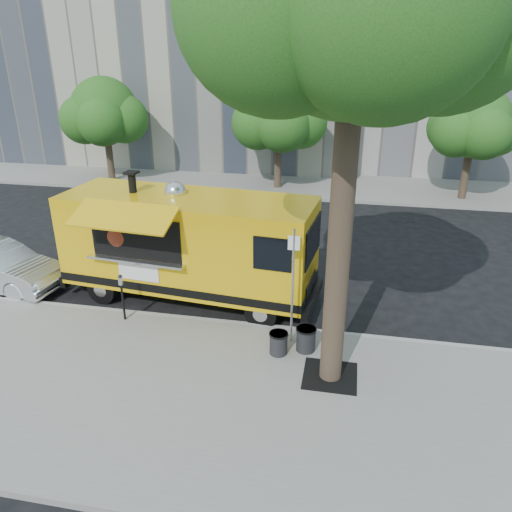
{
  "coord_description": "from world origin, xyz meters",
  "views": [
    {
      "loc": [
        2.74,
        -12.18,
        7.07
      ],
      "look_at": [
        0.35,
        0.0,
        1.72
      ],
      "focal_mm": 35.0,
      "sensor_mm": 36.0,
      "label": 1
    }
  ],
  "objects_px": {
    "far_tree_a": "(104,111)",
    "trash_bin_left": "(278,342)",
    "far_tree_b": "(279,113)",
    "parking_meter": "(122,292)",
    "sign_post": "(293,280)",
    "trash_bin_right": "(306,338)",
    "far_tree_c": "(474,122)",
    "food_truck": "(187,244)"
  },
  "relations": [
    {
      "from": "far_tree_a",
      "to": "trash_bin_left",
      "type": "xyz_separation_m",
      "value": [
        11.32,
        -14.44,
        -3.33
      ]
    },
    {
      "from": "far_tree_b",
      "to": "parking_meter",
      "type": "distance_m",
      "value": 14.48
    },
    {
      "from": "sign_post",
      "to": "trash_bin_left",
      "type": "height_order",
      "value": "sign_post"
    },
    {
      "from": "trash_bin_left",
      "to": "trash_bin_right",
      "type": "height_order",
      "value": "trash_bin_right"
    },
    {
      "from": "sign_post",
      "to": "parking_meter",
      "type": "relative_size",
      "value": 2.25
    },
    {
      "from": "far_tree_b",
      "to": "far_tree_c",
      "type": "relative_size",
      "value": 1.06
    },
    {
      "from": "far_tree_c",
      "to": "parking_meter",
      "type": "bearing_deg",
      "value": -128.66
    },
    {
      "from": "far_tree_a",
      "to": "sign_post",
      "type": "bearing_deg",
      "value": -50.17
    },
    {
      "from": "far_tree_a",
      "to": "far_tree_b",
      "type": "distance_m",
      "value": 9.01
    },
    {
      "from": "far_tree_a",
      "to": "far_tree_b",
      "type": "xyz_separation_m",
      "value": [
        9.0,
        0.4,
        0.06
      ]
    },
    {
      "from": "food_truck",
      "to": "parking_meter",
      "type": "bearing_deg",
      "value": -119.58
    },
    {
      "from": "trash_bin_left",
      "to": "parking_meter",
      "type": "bearing_deg",
      "value": 169.69
    },
    {
      "from": "sign_post",
      "to": "food_truck",
      "type": "xyz_separation_m",
      "value": [
        -3.28,
        1.99,
        -0.11
      ]
    },
    {
      "from": "far_tree_c",
      "to": "parking_meter",
      "type": "xyz_separation_m",
      "value": [
        -11.0,
        -13.75,
        -2.74
      ]
    },
    {
      "from": "far_tree_c",
      "to": "food_truck",
      "type": "distance_m",
      "value": 15.55
    },
    {
      "from": "far_tree_c",
      "to": "trash_bin_right",
      "type": "bearing_deg",
      "value": -112.97
    },
    {
      "from": "parking_meter",
      "to": "food_truck",
      "type": "distance_m",
      "value": 2.32
    },
    {
      "from": "sign_post",
      "to": "trash_bin_right",
      "type": "distance_m",
      "value": 1.47
    },
    {
      "from": "trash_bin_left",
      "to": "far_tree_a",
      "type": "bearing_deg",
      "value": 128.1
    },
    {
      "from": "parking_meter",
      "to": "trash_bin_right",
      "type": "xyz_separation_m",
      "value": [
        4.95,
        -0.52,
        -0.51
      ]
    },
    {
      "from": "far_tree_c",
      "to": "food_truck",
      "type": "bearing_deg",
      "value": -129.15
    },
    {
      "from": "far_tree_b",
      "to": "sign_post",
      "type": "height_order",
      "value": "far_tree_b"
    },
    {
      "from": "food_truck",
      "to": "trash_bin_right",
      "type": "distance_m",
      "value": 4.53
    },
    {
      "from": "far_tree_b",
      "to": "trash_bin_left",
      "type": "height_order",
      "value": "far_tree_b"
    },
    {
      "from": "food_truck",
      "to": "trash_bin_left",
      "type": "distance_m",
      "value": 4.2
    },
    {
      "from": "far_tree_c",
      "to": "sign_post",
      "type": "distance_m",
      "value": 15.48
    },
    {
      "from": "parking_meter",
      "to": "food_truck",
      "type": "xyz_separation_m",
      "value": [
        1.27,
        1.79,
        0.76
      ]
    },
    {
      "from": "parking_meter",
      "to": "sign_post",
      "type": "bearing_deg",
      "value": -2.52
    },
    {
      "from": "far_tree_b",
      "to": "trash_bin_right",
      "type": "relative_size",
      "value": 9.09
    },
    {
      "from": "parking_meter",
      "to": "trash_bin_left",
      "type": "bearing_deg",
      "value": -10.31
    },
    {
      "from": "far_tree_a",
      "to": "far_tree_c",
      "type": "bearing_deg",
      "value": 0.32
    },
    {
      "from": "sign_post",
      "to": "trash_bin_left",
      "type": "distance_m",
      "value": 1.53
    },
    {
      "from": "far_tree_a",
      "to": "far_tree_b",
      "type": "bearing_deg",
      "value": 2.54
    },
    {
      "from": "trash_bin_left",
      "to": "trash_bin_right",
      "type": "bearing_deg",
      "value": 22.8
    },
    {
      "from": "sign_post",
      "to": "trash_bin_right",
      "type": "relative_size",
      "value": 4.96
    },
    {
      "from": "sign_post",
      "to": "trash_bin_right",
      "type": "height_order",
      "value": "sign_post"
    },
    {
      "from": "far_tree_a",
      "to": "parking_meter",
      "type": "bearing_deg",
      "value": -62.85
    },
    {
      "from": "far_tree_a",
      "to": "far_tree_c",
      "type": "distance_m",
      "value": 18.0
    },
    {
      "from": "far_tree_c",
      "to": "parking_meter",
      "type": "height_order",
      "value": "far_tree_c"
    },
    {
      "from": "far_tree_c",
      "to": "parking_meter",
      "type": "distance_m",
      "value": 17.82
    },
    {
      "from": "trash_bin_right",
      "to": "sign_post",
      "type": "bearing_deg",
      "value": 141.24
    },
    {
      "from": "far_tree_c",
      "to": "sign_post",
      "type": "xyz_separation_m",
      "value": [
        -6.45,
        -13.95,
        -1.87
      ]
    }
  ]
}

